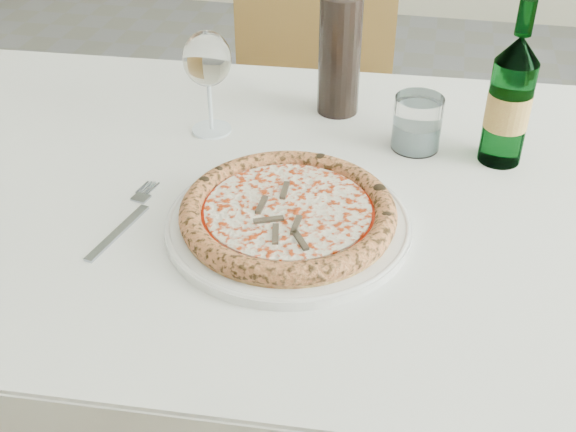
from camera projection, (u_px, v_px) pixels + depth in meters
name	position (u px, v px, depth m)	size (l,w,h in m)	color
dining_table	(301.00, 236.00, 1.11)	(1.49, 0.92, 0.76)	brown
chair_far	(314.00, 102.00, 1.79)	(0.46, 0.46, 0.93)	brown
plate	(288.00, 223.00, 0.98)	(0.33, 0.33, 0.02)	white
pizza	(288.00, 212.00, 0.96)	(0.29, 0.29, 0.03)	tan
fork	(126.00, 221.00, 0.99)	(0.04, 0.19, 0.00)	#989EB1
wine_glass	(207.00, 61.00, 1.13)	(0.08, 0.08, 0.17)	white
tumbler	(417.00, 126.00, 1.14)	(0.08, 0.08, 0.09)	white
beer_bottle	(510.00, 101.00, 1.07)	(0.07, 0.07, 0.25)	#2F7D43
wine_bottle	(340.00, 43.00, 1.19)	(0.07, 0.07, 0.29)	black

